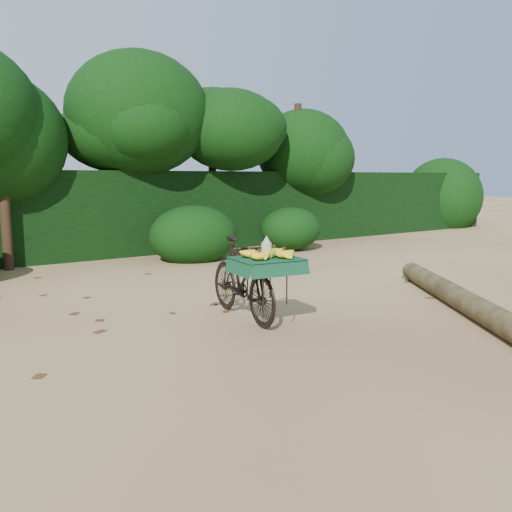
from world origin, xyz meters
TOP-DOWN VIEW (x-y plane):
  - ground at (0.00, 0.00)m, footprint 80.00×80.00m
  - vendor_bicycle at (-0.23, -0.07)m, footprint 0.78×1.75m
  - fallen_log at (2.34, -1.18)m, footprint 2.41×3.37m
  - hedge_backdrop at (0.00, 6.30)m, footprint 26.00×1.80m
  - tree_row at (-0.65, 5.50)m, footprint 14.50×2.00m
  - bush_clumps at (0.50, 4.30)m, footprint 8.80×1.70m
  - leaf_litter at (0.00, 0.65)m, footprint 7.00×7.30m

SIDE VIEW (x-z plane):
  - ground at x=0.00m, z-range 0.00..0.00m
  - leaf_litter at x=0.00m, z-range 0.00..0.01m
  - fallen_log at x=2.34m, z-range 0.00..0.28m
  - bush_clumps at x=0.50m, z-range 0.00..0.90m
  - vendor_bicycle at x=-0.23m, z-range 0.01..0.98m
  - hedge_backdrop at x=0.00m, z-range 0.00..1.80m
  - tree_row at x=-0.65m, z-range 0.00..4.00m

